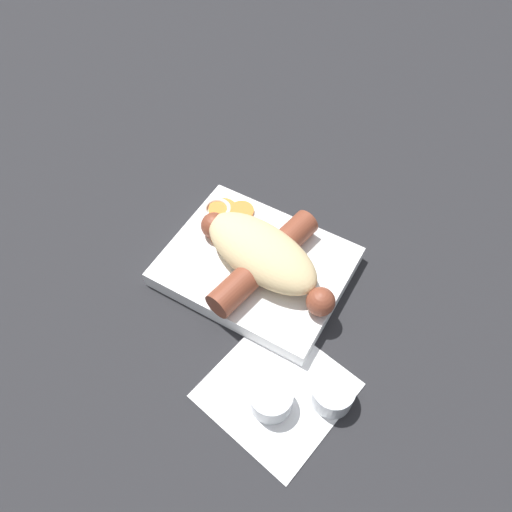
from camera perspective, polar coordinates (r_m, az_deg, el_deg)
name	(u,v)px	position (r m, az deg, el deg)	size (l,w,h in m)	color
ground_plane	(256,271)	(0.59, 0.00, -1.76)	(3.00, 3.00, 0.00)	#232326
food_tray	(256,266)	(0.58, 0.00, -1.18)	(0.20, 0.16, 0.02)	white
bread_roll	(262,252)	(0.55, 0.65, 0.52)	(0.16, 0.10, 0.04)	#DBBC84
sausage	(265,262)	(0.55, 0.98, -0.64)	(0.18, 0.16, 0.03)	brown
pickled_veggies	(226,215)	(0.61, -3.44, 4.71)	(0.07, 0.08, 0.01)	orange
napkin	(277,390)	(0.52, 2.40, -15.04)	(0.15, 0.15, 0.00)	white
condiment_cup_near	(271,400)	(0.50, 1.73, -16.10)	(0.04, 0.04, 0.03)	silver
condiment_cup_far	(332,394)	(0.51, 8.69, -15.35)	(0.04, 0.04, 0.03)	silver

